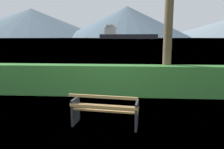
% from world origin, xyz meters
% --- Properties ---
extents(ground_plane, '(1400.00, 1400.00, 0.00)m').
position_xyz_m(ground_plane, '(0.00, 0.00, 0.00)').
color(ground_plane, '#567A38').
extents(water_surface, '(620.00, 620.00, 0.00)m').
position_xyz_m(water_surface, '(0.00, 307.06, 0.00)').
color(water_surface, '#6B8EA3').
rests_on(water_surface, ground_plane).
extents(park_bench, '(1.72, 0.78, 0.87)m').
position_xyz_m(park_bench, '(-0.01, -0.06, 0.42)').
color(park_bench, tan).
rests_on(park_bench, ground_plane).
extents(hedge_row, '(9.64, 0.64, 1.17)m').
position_xyz_m(hedge_row, '(0.00, 2.84, 0.58)').
color(hedge_row, '#387A33').
rests_on(hedge_row, ground_plane).
extents(cargo_ship_large, '(63.49, 22.00, 15.15)m').
position_xyz_m(cargo_ship_large, '(-2.62, 230.24, 4.24)').
color(cargo_ship_large, '#232328').
rests_on(cargo_ship_large, water_surface).
extents(distant_hills, '(961.79, 427.80, 75.86)m').
position_xyz_m(distant_hills, '(19.47, 557.95, 35.09)').
color(distant_hills, slate).
rests_on(distant_hills, ground_plane).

